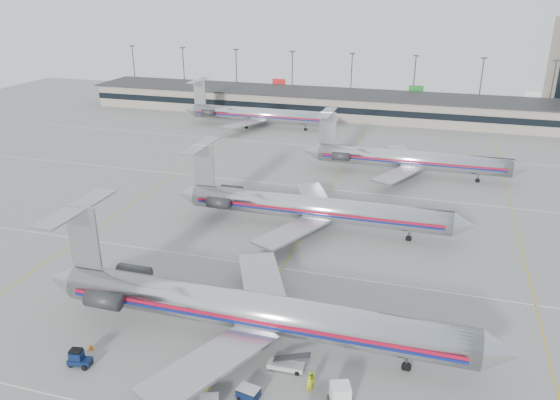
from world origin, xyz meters
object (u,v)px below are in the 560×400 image
at_px(tug_center, 194,373).
at_px(belt_loader, 287,365).
at_px(jet_second_row, 311,207).
at_px(uld_container, 340,395).
at_px(jet_foreground, 249,310).

bearing_deg(tug_center, belt_loader, 27.25).
relative_size(jet_second_row, belt_loader, 10.95).
xyz_separation_m(jet_second_row, uld_container, (11.15, -34.77, -2.34)).
xyz_separation_m(uld_container, belt_loader, (-5.70, 3.16, -0.48)).
bearing_deg(jet_second_row, jet_foreground, -88.75).
xyz_separation_m(jet_foreground, jet_second_row, (-0.62, 28.44, -0.31)).
bearing_deg(tug_center, jet_second_row, 87.20).
relative_size(jet_foreground, tug_center, 21.71).
bearing_deg(belt_loader, jet_second_row, 97.48).
bearing_deg(uld_container, jet_second_row, 86.45).
bearing_deg(jet_foreground, jet_second_row, 91.25).
xyz_separation_m(jet_foreground, belt_loader, (4.83, -3.17, -3.13)).
xyz_separation_m(jet_foreground, tug_center, (-2.90, -7.00, -2.88)).
xyz_separation_m(tug_center, uld_container, (13.43, 0.68, 0.23)).
bearing_deg(uld_container, belt_loader, 129.68).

